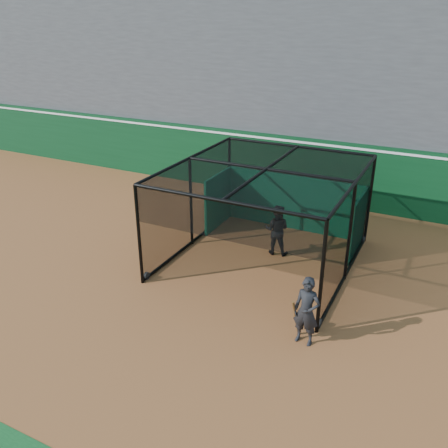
% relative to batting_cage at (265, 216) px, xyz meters
% --- Properties ---
extents(ground, '(120.00, 120.00, 0.00)m').
position_rel_batting_cage_xyz_m(ground, '(-0.91, -2.97, -1.43)').
color(ground, '#96552B').
rests_on(ground, ground).
extents(outfield_wall, '(50.00, 0.50, 2.50)m').
position_rel_batting_cage_xyz_m(outfield_wall, '(-0.91, 5.53, -0.14)').
color(outfield_wall, '#0A3A1A').
rests_on(outfield_wall, ground).
extents(grandstand, '(50.00, 7.85, 8.95)m').
position_rel_batting_cage_xyz_m(grandstand, '(-0.91, 9.30, 3.05)').
color(grandstand, '#4C4C4F').
rests_on(grandstand, ground).
extents(batting_cage, '(5.05, 5.56, 2.87)m').
position_rel_batting_cage_xyz_m(batting_cage, '(0.00, 0.00, 0.00)').
color(batting_cage, black).
rests_on(batting_cage, ground).
extents(batter, '(0.86, 0.71, 1.59)m').
position_rel_batting_cage_xyz_m(batter, '(0.18, 0.58, -0.63)').
color(batter, black).
rests_on(batter, ground).
extents(on_deck_player, '(0.65, 0.47, 1.65)m').
position_rel_batting_cage_xyz_m(on_deck_player, '(2.33, -3.24, -0.61)').
color(on_deck_player, black).
rests_on(on_deck_player, ground).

